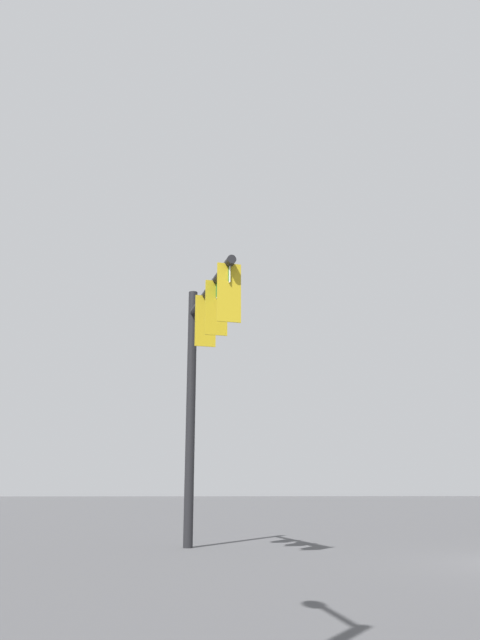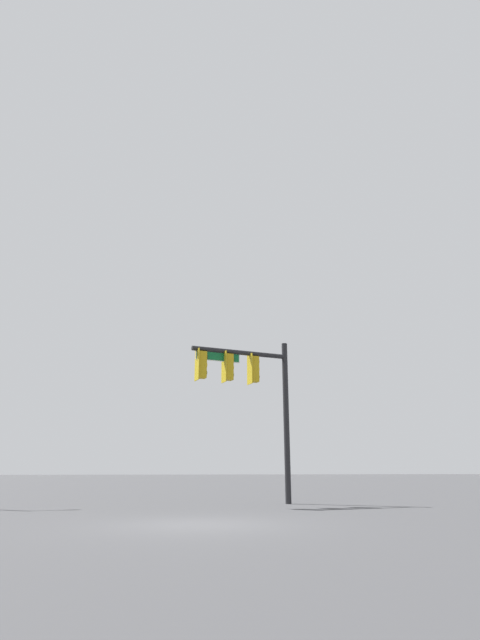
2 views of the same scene
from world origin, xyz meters
name	(u,v)px [view 1 (image 1 of 2)]	position (x,y,z in m)	size (l,w,h in m)	color
signal_pole_near	(204,347)	(-3.41, -6.97, 4.77)	(4.37, 0.95, 6.70)	black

